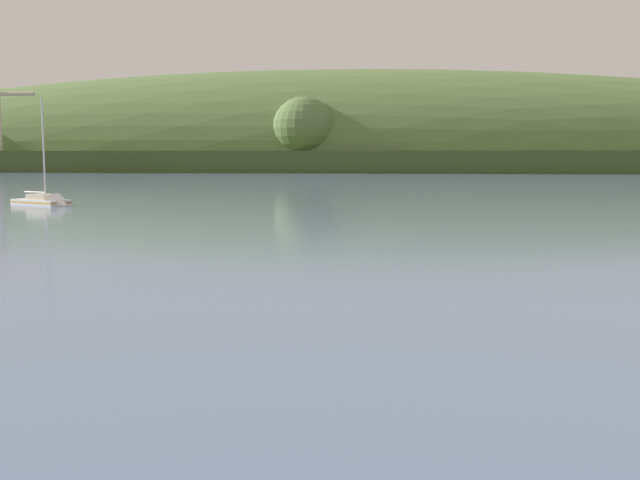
{
  "coord_description": "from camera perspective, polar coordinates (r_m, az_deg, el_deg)",
  "views": [
    {
      "loc": [
        5.99,
        7.27,
        4.65
      ],
      "look_at": [
        5.95,
        39.73,
        0.92
      ],
      "focal_mm": 43.19,
      "sensor_mm": 36.0,
      "label": 1
    }
  ],
  "objects": [
    {
      "name": "dockside_crane",
      "position": [
        190.01,
        -22.63,
        7.33
      ],
      "size": [
        11.46,
        3.97,
        18.94
      ],
      "rotation": [
        0.0,
        0.0,
        6.22
      ],
      "color": "#4C4C51",
      "rests_on": "ground"
    },
    {
      "name": "sailboat_near_mooring",
      "position": [
        70.99,
        -19.52,
        2.56
      ],
      "size": [
        6.24,
        5.02,
        10.3
      ],
      "rotation": [
        0.0,
        0.0,
        5.73
      ],
      "color": "white",
      "rests_on": "ground"
    },
    {
      "name": "far_shoreline_hill",
      "position": [
        207.48,
        1.36,
        5.36
      ],
      "size": [
        422.06,
        110.42,
        52.84
      ],
      "rotation": [
        0.0,
        0.0,
        -0.09
      ],
      "color": "#3C4E24",
      "rests_on": "ground"
    }
  ]
}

